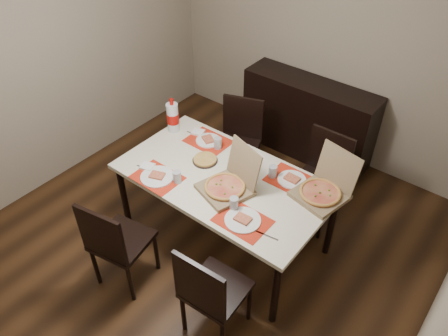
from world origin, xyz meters
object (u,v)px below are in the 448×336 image
(chair_near_right, at_px, (210,291))
(dip_bowl, at_px, (247,174))
(chair_near_left, at_px, (115,242))
(chair_far_right, at_px, (321,175))
(sideboard, at_px, (307,119))
(chair_far_left, at_px, (239,138))
(pizza_box_center, at_px, (228,184))
(soda_bottle, at_px, (173,117))
(dining_table, at_px, (224,183))

(chair_near_right, height_order, dip_bowl, chair_near_right)
(chair_near_left, distance_m, chair_far_right, 1.94)
(sideboard, bearing_deg, chair_far_left, -111.03)
(chair_near_left, height_order, chair_far_right, same)
(pizza_box_center, relative_size, soda_bottle, 1.46)
(dining_table, bearing_deg, sideboard, 93.56)
(pizza_box_center, bearing_deg, sideboard, 97.40)
(dining_table, relative_size, chair_far_right, 1.94)
(dining_table, distance_m, chair_far_left, 0.91)
(chair_near_left, xyz_separation_m, chair_far_left, (-0.07, 1.72, 0.00))
(soda_bottle, bearing_deg, chair_far_left, 55.26)
(chair_near_right, bearing_deg, dip_bowl, 112.11)
(chair_near_left, bearing_deg, chair_far_right, 63.00)
(dining_table, xyz_separation_m, chair_near_right, (0.52, -0.81, -0.17))
(chair_far_right, xyz_separation_m, soda_bottle, (-1.33, -0.56, 0.38))
(chair_near_right, relative_size, dip_bowl, 8.70)
(sideboard, distance_m, chair_near_left, 2.57)
(dining_table, height_order, chair_near_right, chair_near_right)
(dining_table, bearing_deg, chair_near_right, -57.40)
(dip_bowl, bearing_deg, pizza_box_center, -91.87)
(dining_table, xyz_separation_m, chair_far_left, (-0.43, 0.79, -0.17))
(chair_near_left, height_order, pizza_box_center, pizza_box_center)
(chair_near_left, bearing_deg, pizza_box_center, 59.50)
(chair_far_right, xyz_separation_m, dip_bowl, (-0.39, -0.66, 0.25))
(chair_far_right, xyz_separation_m, pizza_box_center, (-0.40, -0.91, 0.30))
(chair_far_right, relative_size, pizza_box_center, 1.86)
(dip_bowl, bearing_deg, chair_near_left, -114.79)
(chair_near_left, height_order, soda_bottle, soda_bottle)
(chair_far_left, bearing_deg, soda_bottle, -124.74)
(dining_table, height_order, chair_far_right, chair_far_right)
(soda_bottle, bearing_deg, dining_table, -16.66)
(chair_near_right, height_order, soda_bottle, soda_bottle)
(dining_table, relative_size, soda_bottle, 5.24)
(sideboard, xyz_separation_m, chair_far_left, (-0.32, -0.84, 0.06))
(dip_bowl, bearing_deg, dining_table, -132.90)
(chair_far_left, xyz_separation_m, pizza_box_center, (0.55, -0.89, 0.30))
(chair_near_right, relative_size, chair_far_left, 1.00)
(chair_near_right, bearing_deg, sideboard, 104.24)
(chair_near_right, distance_m, chair_far_left, 1.86)
(chair_near_left, bearing_deg, dip_bowl, 65.21)
(dip_bowl, bearing_deg, chair_far_right, 59.61)
(sideboard, distance_m, pizza_box_center, 1.79)
(dining_table, distance_m, chair_near_left, 1.01)
(chair_near_right, relative_size, soda_bottle, 2.71)
(dining_table, xyz_separation_m, dip_bowl, (0.13, 0.14, 0.08))
(chair_far_left, distance_m, dip_bowl, 0.89)
(pizza_box_center, bearing_deg, chair_far_right, 66.38)
(sideboard, xyz_separation_m, dip_bowl, (0.23, -1.49, 0.31))
(dining_table, xyz_separation_m, pizza_box_center, (0.12, -0.10, 0.12))
(chair_near_right, distance_m, pizza_box_center, 0.87)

